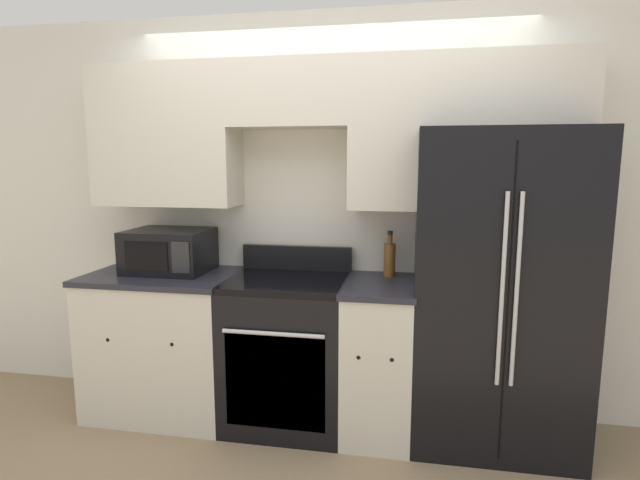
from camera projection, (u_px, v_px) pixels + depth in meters
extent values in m
plane|color=#937A5B|center=(310.00, 451.00, 2.89)|extent=(12.00, 12.00, 0.00)
cube|color=silver|center=(329.00, 216.00, 3.33)|extent=(8.00, 0.06, 2.60)
cube|color=beige|center=(167.00, 137.00, 3.24)|extent=(0.93, 0.33, 0.89)
cube|color=beige|center=(291.00, 95.00, 3.06)|extent=(0.74, 0.33, 0.40)
cube|color=beige|center=(465.00, 134.00, 2.91)|extent=(1.35, 0.33, 0.89)
cube|color=beige|center=(165.00, 345.00, 3.31)|extent=(0.93, 0.62, 0.90)
cube|color=#23232D|center=(162.00, 276.00, 3.23)|extent=(0.95, 0.64, 0.03)
sphere|color=black|center=(108.00, 340.00, 3.03)|extent=(0.03, 0.03, 0.03)
sphere|color=black|center=(172.00, 344.00, 2.95)|extent=(0.03, 0.03, 0.03)
cube|color=beige|center=(378.00, 360.00, 3.05)|extent=(0.41, 0.62, 0.90)
cube|color=#23232D|center=(380.00, 286.00, 2.98)|extent=(0.43, 0.64, 0.03)
sphere|color=black|center=(359.00, 357.00, 2.75)|extent=(0.03, 0.03, 0.03)
sphere|color=black|center=(392.00, 360.00, 2.72)|extent=(0.03, 0.03, 0.03)
cube|color=black|center=(288.00, 354.00, 3.16)|extent=(0.74, 0.62, 0.90)
cube|color=black|center=(275.00, 382.00, 2.87)|extent=(0.59, 0.01, 0.58)
cube|color=black|center=(287.00, 282.00, 3.08)|extent=(0.74, 0.62, 0.04)
cube|color=black|center=(297.00, 258.00, 3.34)|extent=(0.74, 0.04, 0.16)
cylinder|color=silver|center=(273.00, 334.00, 2.80)|extent=(0.59, 0.02, 0.02)
cube|color=black|center=(497.00, 290.00, 2.90)|extent=(0.94, 0.69, 1.83)
cube|color=black|center=(507.00, 307.00, 2.56)|extent=(0.01, 0.01, 1.69)
cylinder|color=#B7B7BC|center=(502.00, 291.00, 2.53)|extent=(0.02, 0.02, 1.01)
cylinder|color=#B7B7BC|center=(517.00, 291.00, 2.52)|extent=(0.02, 0.02, 1.01)
cube|color=black|center=(169.00, 250.00, 3.28)|extent=(0.52, 0.42, 0.28)
cube|color=black|center=(146.00, 256.00, 3.08)|extent=(0.28, 0.01, 0.18)
cube|color=#262628|center=(181.00, 257.00, 3.04)|extent=(0.11, 0.01, 0.19)
cylinder|color=brown|center=(389.00, 260.00, 3.13)|extent=(0.07, 0.07, 0.21)
cylinder|color=brown|center=(390.00, 239.00, 3.11)|extent=(0.03, 0.03, 0.06)
cylinder|color=black|center=(390.00, 233.00, 3.11)|extent=(0.03, 0.03, 0.02)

